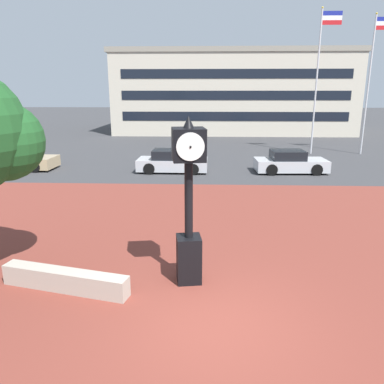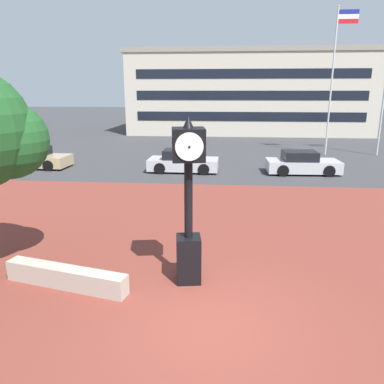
{
  "view_description": "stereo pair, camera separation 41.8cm",
  "coord_description": "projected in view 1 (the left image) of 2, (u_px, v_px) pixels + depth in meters",
  "views": [
    {
      "loc": [
        -0.16,
        -6.76,
        4.6
      ],
      "look_at": [
        -0.52,
        1.9,
        2.26
      ],
      "focal_mm": 35.38,
      "sensor_mm": 36.0,
      "label": 1
    },
    {
      "loc": [
        0.26,
        -6.73,
        4.6
      ],
      "look_at": [
        -0.52,
        1.9,
        2.26
      ],
      "focal_mm": 35.38,
      "sensor_mm": 36.0,
      "label": 2
    }
  ],
  "objects": [
    {
      "name": "planter_wall",
      "position": [
        65.0,
        280.0,
        8.94
      ],
      "size": [
        3.2,
        1.14,
        0.5
      ],
      "primitive_type": "cube",
      "rotation": [
        0.0,
        0.0,
        -0.24
      ],
      "color": "#ADA393",
      "rests_on": "ground"
    },
    {
      "name": "car_street_mid",
      "position": [
        21.0,
        160.0,
        22.63
      ],
      "size": [
        4.1,
        2.07,
        1.28
      ],
      "rotation": [
        0.0,
        0.0,
        4.68
      ],
      "color": "tan",
      "rests_on": "ground"
    },
    {
      "name": "plaza_brick_paving",
      "position": [
        212.0,
        247.0,
        11.44
      ],
      "size": [
        44.0,
        15.74,
        0.01
      ],
      "primitive_type": "cube",
      "color": "brown",
      "rests_on": "ground"
    },
    {
      "name": "flagpole_primary",
      "position": [
        319.0,
        73.0,
        26.81
      ],
      "size": [
        1.45,
        0.14,
        10.1
      ],
      "color": "silver",
      "rests_on": "ground"
    },
    {
      "name": "car_street_distant",
      "position": [
        290.0,
        163.0,
        21.76
      ],
      "size": [
        4.1,
        2.05,
        1.28
      ],
      "rotation": [
        0.0,
        0.0,
        4.75
      ],
      "color": "#B7BABF",
      "rests_on": "ground"
    },
    {
      "name": "car_street_far",
      "position": [
        172.0,
        162.0,
        21.95
      ],
      "size": [
        4.04,
        1.94,
        1.28
      ],
      "rotation": [
        0.0,
        0.0,
        4.7
      ],
      "color": "#B7BABF",
      "rests_on": "ground"
    },
    {
      "name": "street_clock",
      "position": [
        189.0,
        201.0,
        8.9
      ],
      "size": [
        0.84,
        0.88,
        4.05
      ],
      "rotation": [
        0.0,
        0.0,
        0.16
      ],
      "color": "black",
      "rests_on": "ground"
    },
    {
      "name": "flagpole_secondary",
      "position": [
        371.0,
        76.0,
        26.73
      ],
      "size": [
        1.46,
        0.14,
        9.71
      ],
      "color": "silver",
      "rests_on": "ground"
    },
    {
      "name": "civic_building",
      "position": [
        232.0,
        92.0,
        42.84
      ],
      "size": [
        25.71,
        11.51,
        8.71
      ],
      "color": "beige",
      "rests_on": "ground"
    },
    {
      "name": "ground_plane",
      "position": [
        213.0,
        323.0,
        7.71
      ],
      "size": [
        200.0,
        200.0,
        0.0
      ],
      "primitive_type": "plane",
      "color": "#38383A"
    }
  ]
}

